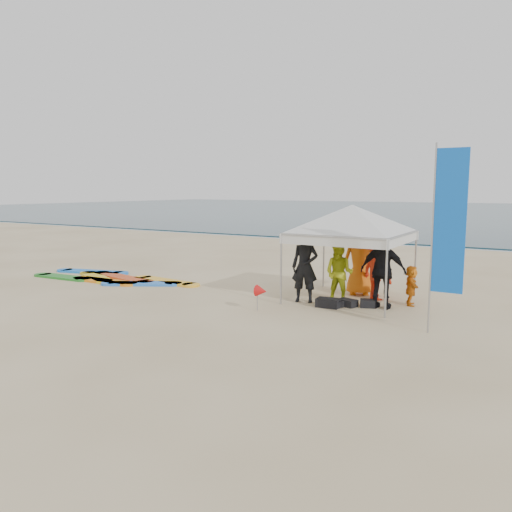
{
  "coord_description": "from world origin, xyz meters",
  "views": [
    {
      "loc": [
        6.48,
        -8.36,
        2.93
      ],
      "look_at": [
        -0.14,
        2.6,
        1.2
      ],
      "focal_mm": 35.0,
      "sensor_mm": 36.0,
      "label": 1
    }
  ],
  "objects_px": {
    "marker_pennant": "(261,291)",
    "person_seated": "(411,286)",
    "person_orange_a": "(377,271)",
    "feather_flag": "(448,223)",
    "person_black_a": "(305,267)",
    "person_yellow": "(339,273)",
    "surfboard_spread": "(112,278)",
    "person_black_b": "(383,271)",
    "canopy_tent": "(352,205)",
    "person_orange_b": "(360,261)"
  },
  "relations": [
    {
      "from": "person_yellow",
      "to": "person_orange_a",
      "type": "xyz_separation_m",
      "value": [
        0.71,
        0.9,
        -0.0
      ]
    },
    {
      "from": "marker_pennant",
      "to": "person_orange_b",
      "type": "bearing_deg",
      "value": 66.03
    },
    {
      "from": "canopy_tent",
      "to": "feather_flag",
      "type": "xyz_separation_m",
      "value": [
        2.75,
        -2.08,
        -0.25
      ]
    },
    {
      "from": "person_orange_b",
      "to": "marker_pennant",
      "type": "height_order",
      "value": "person_orange_b"
    },
    {
      "from": "person_black_a",
      "to": "person_orange_a",
      "type": "bearing_deg",
      "value": 24.24
    },
    {
      "from": "marker_pennant",
      "to": "canopy_tent",
      "type": "bearing_deg",
      "value": 58.91
    },
    {
      "from": "person_black_a",
      "to": "person_black_b",
      "type": "distance_m",
      "value": 1.98
    },
    {
      "from": "person_black_b",
      "to": "person_orange_b",
      "type": "height_order",
      "value": "person_orange_b"
    },
    {
      "from": "person_orange_b",
      "to": "person_seated",
      "type": "distance_m",
      "value": 1.71
    },
    {
      "from": "surfboard_spread",
      "to": "marker_pennant",
      "type": "bearing_deg",
      "value": -10.53
    },
    {
      "from": "person_black_a",
      "to": "surfboard_spread",
      "type": "height_order",
      "value": "person_black_a"
    },
    {
      "from": "person_seated",
      "to": "canopy_tent",
      "type": "xyz_separation_m",
      "value": [
        -1.54,
        -0.22,
        2.0
      ]
    },
    {
      "from": "person_yellow",
      "to": "person_black_b",
      "type": "bearing_deg",
      "value": -0.36
    },
    {
      "from": "person_black_a",
      "to": "person_yellow",
      "type": "relative_size",
      "value": 1.19
    },
    {
      "from": "person_yellow",
      "to": "canopy_tent",
      "type": "bearing_deg",
      "value": 77.13
    },
    {
      "from": "canopy_tent",
      "to": "surfboard_spread",
      "type": "height_order",
      "value": "canopy_tent"
    },
    {
      "from": "person_black_a",
      "to": "marker_pennant",
      "type": "relative_size",
      "value": 2.92
    },
    {
      "from": "feather_flag",
      "to": "person_black_a",
      "type": "bearing_deg",
      "value": 161.32
    },
    {
      "from": "person_orange_a",
      "to": "canopy_tent",
      "type": "bearing_deg",
      "value": 66.38
    },
    {
      "from": "person_black_a",
      "to": "canopy_tent",
      "type": "bearing_deg",
      "value": 27.08
    },
    {
      "from": "person_black_a",
      "to": "surfboard_spread",
      "type": "bearing_deg",
      "value": 167.61
    },
    {
      "from": "person_orange_a",
      "to": "person_yellow",
      "type": "bearing_deg",
      "value": 83.92
    },
    {
      "from": "feather_flag",
      "to": "surfboard_spread",
      "type": "height_order",
      "value": "feather_flag"
    },
    {
      "from": "person_yellow",
      "to": "marker_pennant",
      "type": "relative_size",
      "value": 2.45
    },
    {
      "from": "person_yellow",
      "to": "person_orange_a",
      "type": "relative_size",
      "value": 1.0
    },
    {
      "from": "person_black_b",
      "to": "surfboard_spread",
      "type": "bearing_deg",
      "value": 2.54
    },
    {
      "from": "person_orange_a",
      "to": "marker_pennant",
      "type": "xyz_separation_m",
      "value": [
        -1.97,
        -2.69,
        -0.29
      ]
    },
    {
      "from": "person_yellow",
      "to": "person_orange_b",
      "type": "bearing_deg",
      "value": 86.04
    },
    {
      "from": "marker_pennant",
      "to": "surfboard_spread",
      "type": "distance_m",
      "value": 6.47
    },
    {
      "from": "marker_pennant",
      "to": "person_seated",
      "type": "bearing_deg",
      "value": 40.64
    },
    {
      "from": "person_seated",
      "to": "feather_flag",
      "type": "relative_size",
      "value": 0.27
    },
    {
      "from": "person_orange_a",
      "to": "person_orange_b",
      "type": "distance_m",
      "value": 0.74
    },
    {
      "from": "person_seated",
      "to": "marker_pennant",
      "type": "xyz_separation_m",
      "value": [
        -2.91,
        -2.5,
        -0.01
      ]
    },
    {
      "from": "surfboard_spread",
      "to": "feather_flag",
      "type": "bearing_deg",
      "value": -5.29
    },
    {
      "from": "person_orange_b",
      "to": "feather_flag",
      "type": "height_order",
      "value": "feather_flag"
    },
    {
      "from": "person_orange_a",
      "to": "surfboard_spread",
      "type": "relative_size",
      "value": 0.27
    },
    {
      "from": "person_yellow",
      "to": "surfboard_spread",
      "type": "relative_size",
      "value": 0.28
    },
    {
      "from": "person_black_a",
      "to": "person_orange_a",
      "type": "xyz_separation_m",
      "value": [
        1.53,
        1.23,
        -0.15
      ]
    },
    {
      "from": "person_yellow",
      "to": "marker_pennant",
      "type": "bearing_deg",
      "value": -124.59
    },
    {
      "from": "marker_pennant",
      "to": "person_black_b",
      "type": "bearing_deg",
      "value": 36.35
    },
    {
      "from": "person_yellow",
      "to": "marker_pennant",
      "type": "distance_m",
      "value": 2.21
    },
    {
      "from": "person_orange_b",
      "to": "person_orange_a",
      "type": "bearing_deg",
      "value": 123.47
    },
    {
      "from": "person_orange_a",
      "to": "feather_flag",
      "type": "distance_m",
      "value": 3.6
    },
    {
      "from": "person_black_b",
      "to": "canopy_tent",
      "type": "xyz_separation_m",
      "value": [
        -1.03,
        0.52,
        1.56
      ]
    },
    {
      "from": "canopy_tent",
      "to": "marker_pennant",
      "type": "bearing_deg",
      "value": -121.09
    },
    {
      "from": "feather_flag",
      "to": "marker_pennant",
      "type": "relative_size",
      "value": 5.99
    },
    {
      "from": "person_orange_a",
      "to": "canopy_tent",
      "type": "distance_m",
      "value": 1.87
    },
    {
      "from": "canopy_tent",
      "to": "person_black_b",
      "type": "bearing_deg",
      "value": -26.68
    },
    {
      "from": "person_seated",
      "to": "feather_flag",
      "type": "xyz_separation_m",
      "value": [
        1.21,
        -2.29,
        1.75
      ]
    },
    {
      "from": "person_black_b",
      "to": "surfboard_spread",
      "type": "distance_m",
      "value": 8.82
    }
  ]
}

